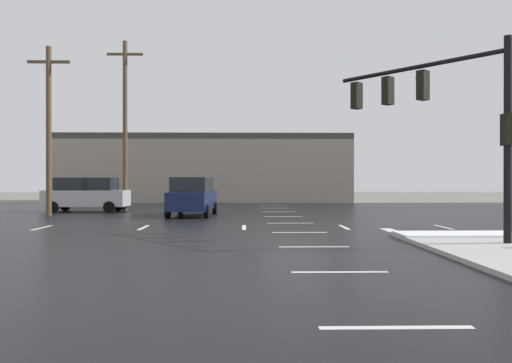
{
  "coord_description": "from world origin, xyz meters",
  "views": [
    {
      "loc": [
        -1.94,
        -20.61,
        1.93
      ],
      "look_at": [
        -1.38,
        7.22,
        1.83
      ],
      "focal_mm": 36.37,
      "sensor_mm": 36.0,
      "label": 1
    }
  ],
  "objects_px": {
    "suv_navy": "(193,195)",
    "suv_silver": "(87,194)",
    "utility_pole_distant": "(125,123)",
    "utility_pole_far": "(49,128)",
    "traffic_signal_mast": "(442,106)"
  },
  "relations": [
    {
      "from": "utility_pole_far",
      "to": "utility_pole_distant",
      "type": "distance_m",
      "value": 5.42
    },
    {
      "from": "traffic_signal_mast",
      "to": "utility_pole_far",
      "type": "height_order",
      "value": "utility_pole_far"
    },
    {
      "from": "suv_navy",
      "to": "utility_pole_distant",
      "type": "height_order",
      "value": "utility_pole_distant"
    },
    {
      "from": "suv_navy",
      "to": "traffic_signal_mast",
      "type": "bearing_deg",
      "value": -138.08
    },
    {
      "from": "utility_pole_far",
      "to": "traffic_signal_mast",
      "type": "bearing_deg",
      "value": -34.32
    },
    {
      "from": "suv_navy",
      "to": "suv_silver",
      "type": "distance_m",
      "value": 7.53
    },
    {
      "from": "suv_navy",
      "to": "suv_silver",
      "type": "height_order",
      "value": "same"
    },
    {
      "from": "suv_silver",
      "to": "utility_pole_far",
      "type": "relative_size",
      "value": 0.55
    },
    {
      "from": "utility_pole_distant",
      "to": "suv_silver",
      "type": "bearing_deg",
      "value": -160.0
    },
    {
      "from": "utility_pole_far",
      "to": "utility_pole_distant",
      "type": "xyz_separation_m",
      "value": [
        2.93,
        4.5,
        0.76
      ]
    },
    {
      "from": "traffic_signal_mast",
      "to": "utility_pole_far",
      "type": "xyz_separation_m",
      "value": [
        -16.41,
        11.2,
        0.44
      ]
    },
    {
      "from": "utility_pole_far",
      "to": "utility_pole_distant",
      "type": "bearing_deg",
      "value": 56.95
    },
    {
      "from": "suv_navy",
      "to": "utility_pole_far",
      "type": "bearing_deg",
      "value": 95.51
    },
    {
      "from": "utility_pole_far",
      "to": "suv_silver",
      "type": "bearing_deg",
      "value": 77.65
    },
    {
      "from": "traffic_signal_mast",
      "to": "utility_pole_far",
      "type": "distance_m",
      "value": 19.87
    }
  ]
}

